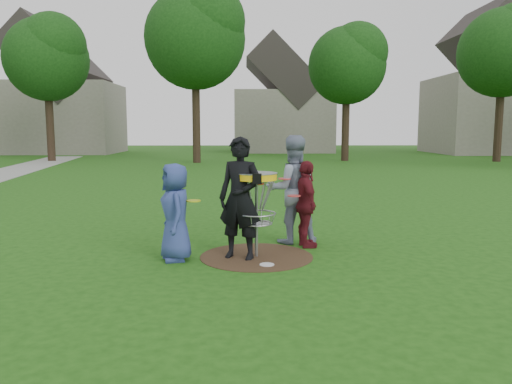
{
  "coord_description": "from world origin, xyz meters",
  "views": [
    {
      "loc": [
        -0.18,
        -7.74,
        2.04
      ],
      "look_at": [
        0.0,
        0.3,
        1.0
      ],
      "focal_mm": 35.0,
      "sensor_mm": 36.0,
      "label": 1
    }
  ],
  "objects_px": {
    "player_blue": "(175,212)",
    "player_grey": "(292,189)",
    "player_black": "(240,198)",
    "disc_golf_basket": "(256,193)",
    "player_maroon": "(306,204)"
  },
  "relations": [
    {
      "from": "player_blue",
      "to": "player_grey",
      "type": "distance_m",
      "value": 2.23
    },
    {
      "from": "player_black",
      "to": "player_grey",
      "type": "xyz_separation_m",
      "value": [
        0.91,
        1.06,
        0.0
      ]
    },
    {
      "from": "player_blue",
      "to": "player_black",
      "type": "height_order",
      "value": "player_black"
    },
    {
      "from": "player_grey",
      "to": "player_blue",
      "type": "bearing_deg",
      "value": 22.53
    },
    {
      "from": "player_grey",
      "to": "disc_golf_basket",
      "type": "distance_m",
      "value": 1.18
    },
    {
      "from": "disc_golf_basket",
      "to": "player_black",
      "type": "bearing_deg",
      "value": -161.37
    },
    {
      "from": "player_maroon",
      "to": "player_black",
      "type": "bearing_deg",
      "value": 113.1
    },
    {
      "from": "disc_golf_basket",
      "to": "player_blue",
      "type": "bearing_deg",
      "value": -172.5
    },
    {
      "from": "player_black",
      "to": "disc_golf_basket",
      "type": "relative_size",
      "value": 1.38
    },
    {
      "from": "player_black",
      "to": "player_grey",
      "type": "bearing_deg",
      "value": 70.21
    },
    {
      "from": "player_black",
      "to": "player_maroon",
      "type": "xyz_separation_m",
      "value": [
        1.12,
        0.72,
        -0.21
      ]
    },
    {
      "from": "player_black",
      "to": "player_grey",
      "type": "distance_m",
      "value": 1.4
    },
    {
      "from": "player_maroon",
      "to": "disc_golf_basket",
      "type": "height_order",
      "value": "player_maroon"
    },
    {
      "from": "player_maroon",
      "to": "player_blue",
      "type": "bearing_deg",
      "value": 100.95
    },
    {
      "from": "player_grey",
      "to": "player_maroon",
      "type": "distance_m",
      "value": 0.45
    }
  ]
}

